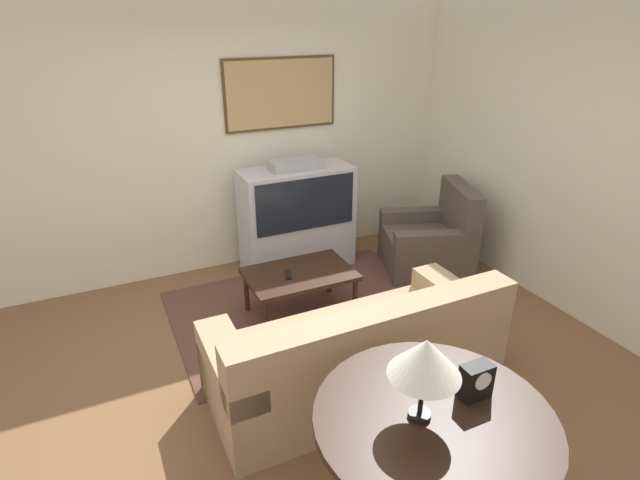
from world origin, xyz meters
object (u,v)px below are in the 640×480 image
Objects in this scene: mantel_clock at (476,381)px; armchair at (430,243)px; console_table at (434,426)px; couch at (357,355)px; table_lamp at (425,358)px; coffee_table at (300,277)px; tv at (297,218)px.

armchair is at bearing 56.91° from mantel_clock.
armchair is at bearing 53.23° from console_table.
couch is 4.71× the size of table_lamp.
table_lamp is at bearing 155.26° from console_table.
console_table is at bearing -95.64° from coffee_table.
mantel_clock reaches higher than coffee_table.
tv is 1.11× the size of armchair.
tv is 3.20m from table_lamp.
coffee_table is 2.13× the size of table_lamp.
console_table is (-0.22, -2.19, 0.32)m from coffee_table.
armchair is (1.28, -0.63, -0.27)m from tv.
couch is at bearing 79.60° from console_table.
couch is 1.22m from mantel_clock.
mantel_clock is (0.26, 0.03, 0.16)m from console_table.
couch reaches higher than coffee_table.
table_lamp is at bearing -97.56° from coffee_table.
console_table is (-1.85, -2.48, 0.42)m from armchair.
couch is at bearing -100.57° from tv.
armchair is at bearing 9.98° from coffee_table.
couch is 1.93× the size of armchair.
coffee_table is at bearing 84.36° from console_table.
console_table is at bearing -173.08° from mantel_clock.
coffee_table is (0.01, 1.09, 0.10)m from couch.
tv is 1.02× the size of console_table.
mantel_clock reaches higher than armchair.
tv is 1.00m from coffee_table.
armchair is at bearing -26.30° from tv.
couch is at bearing 75.72° from table_lamp.
console_table is (-0.20, -1.10, 0.41)m from couch.
table_lamp reaches higher than coffee_table.
coffee_table is at bearing -91.25° from couch.
tv is at bearing -96.91° from armchair.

